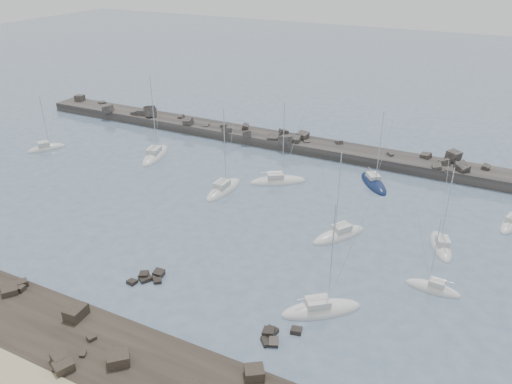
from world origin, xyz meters
TOP-DOWN VIEW (x-y plane):
  - ground at (0.00, 0.00)m, footprint 400.00×400.00m
  - rock_shelf at (-0.06, -21.95)m, footprint 140.00×12.27m
  - rock_cluster_near at (-4.08, -8.92)m, footprint 3.78×3.88m
  - rock_cluster_far at (13.24, -11.19)m, footprint 3.80×4.39m
  - breakwater at (-7.50, 37.97)m, footprint 115.00×7.57m
  - sailboat_0 at (-47.47, 15.59)m, footprint 5.47×7.18m
  - sailboat_1 at (-26.53, 22.19)m, footprint 5.60×10.67m
  - sailboat_2 at (-7.97, 15.36)m, footprint 3.18×9.27m
  - sailboat_3 at (-1.45, 22.18)m, footprint 9.39×7.63m
  - sailboat_4 at (13.02, 10.28)m, footprint 6.82×8.51m
  - sailboat_5 at (16.13, -5.36)m, footprint 8.76×7.74m
  - sailboat_6 at (13.01, 28.53)m, footprint 7.33×8.62m
  - sailboat_7 at (26.36, 3.94)m, footprint 6.32×2.17m
  - sailboat_8 at (25.83, 13.63)m, footprint 4.77×7.90m
  - sailboat_10 at (33.93, 24.25)m, footprint 4.21×7.68m

SIDE VIEW (x-z plane):
  - ground at x=0.00m, z-range 0.00..0.00m
  - rock_cluster_far at x=13.24m, z-range -0.71..0.73m
  - rock_shelf at x=-0.06m, z-range -0.95..1.00m
  - rock_cluster_near at x=-4.08m, z-range -0.66..0.80m
  - sailboat_7 at x=26.36m, z-range -4.90..5.17m
  - sailboat_3 at x=-1.45m, z-range -7.22..7.49m
  - sailboat_5 at x=16.13m, z-range -6.93..7.21m
  - sailboat_6 at x=13.01m, z-range -6.75..7.03m
  - sailboat_10 at x=33.93m, z-range -5.74..6.02m
  - sailboat_4 at x=13.02m, z-range -6.57..6.86m
  - sailboat_8 at x=25.83m, z-range -5.91..6.20m
  - sailboat_0 at x=-47.47m, z-range -5.54..5.84m
  - sailboat_1 at x=-26.53m, z-range -7.89..8.19m
  - sailboat_2 at x=-7.97m, z-range -7.13..7.43m
  - breakwater at x=-7.50m, z-range -2.43..3.05m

